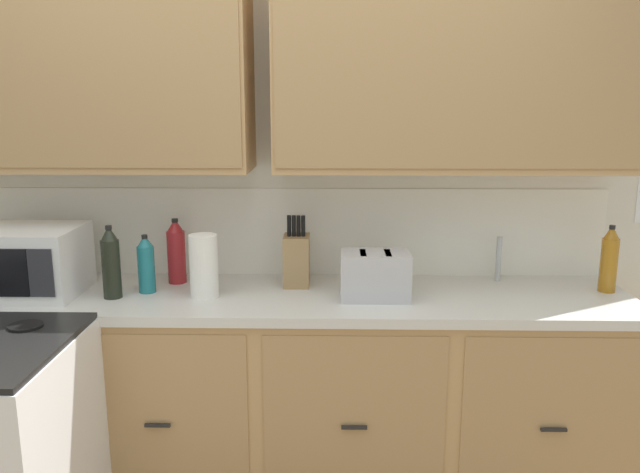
% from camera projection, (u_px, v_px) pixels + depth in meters
% --- Properties ---
extents(wall_unit, '(4.24, 0.40, 2.46)m').
position_uv_depth(wall_unit, '(265.00, 113.00, 2.74)').
color(wall_unit, silver).
rests_on(wall_unit, ground_plane).
extents(counter_run, '(3.07, 0.64, 0.92)m').
position_uv_depth(counter_run, '(265.00, 392.00, 2.80)').
color(counter_run, black).
rests_on(counter_run, ground_plane).
extents(microwave, '(0.48, 0.37, 0.28)m').
position_uv_depth(microwave, '(21.00, 261.00, 2.66)').
color(microwave, white).
rests_on(microwave, counter_run).
extents(toaster, '(0.28, 0.18, 0.19)m').
position_uv_depth(toaster, '(375.00, 275.00, 2.62)').
color(toaster, '#B7B7BC').
rests_on(toaster, counter_run).
extents(knife_block, '(0.11, 0.14, 0.31)m').
position_uv_depth(knife_block, '(297.00, 259.00, 2.79)').
color(knife_block, '#9C794E').
rests_on(knife_block, counter_run).
extents(sink_faucet, '(0.02, 0.02, 0.20)m').
position_uv_depth(sink_faucet, '(499.00, 259.00, 2.86)').
color(sink_faucet, '#B2B5BA').
rests_on(sink_faucet, counter_run).
extents(paper_towel_roll, '(0.12, 0.12, 0.26)m').
position_uv_depth(paper_towel_roll, '(204.00, 266.00, 2.63)').
color(paper_towel_roll, white).
rests_on(paper_towel_roll, counter_run).
extents(bottle_amber, '(0.07, 0.07, 0.28)m').
position_uv_depth(bottle_amber, '(609.00, 259.00, 2.70)').
color(bottle_amber, '#9E6619').
rests_on(bottle_amber, counter_run).
extents(bottle_teal, '(0.07, 0.07, 0.25)m').
position_uv_depth(bottle_teal, '(146.00, 264.00, 2.69)').
color(bottle_teal, '#1E707A').
rests_on(bottle_teal, counter_run).
extents(bottle_red, '(0.08, 0.08, 0.29)m').
position_uv_depth(bottle_red, '(176.00, 252.00, 2.83)').
color(bottle_red, maroon).
rests_on(bottle_red, counter_run).
extents(bottle_dark, '(0.07, 0.07, 0.30)m').
position_uv_depth(bottle_dark, '(111.00, 263.00, 2.61)').
color(bottle_dark, black).
rests_on(bottle_dark, counter_run).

